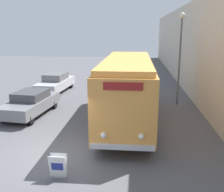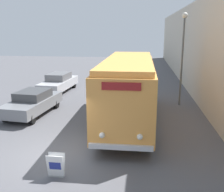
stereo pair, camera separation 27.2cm
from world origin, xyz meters
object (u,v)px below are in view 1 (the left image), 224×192
at_px(vintage_bus, 127,87).
at_px(sign_board, 58,166).
at_px(streetlamp, 180,46).
at_px(parked_car_near, 31,103).
at_px(parked_car_mid, 56,83).

height_order(vintage_bus, sign_board, vintage_bus).
bearing_deg(vintage_bus, sign_board, -109.80).
height_order(vintage_bus, streetlamp, streetlamp).
height_order(sign_board, parked_car_near, parked_car_near).
bearing_deg(vintage_bus, parked_car_near, 173.58).
xyz_separation_m(vintage_bus, parked_car_near, (-5.64, 0.63, -1.21)).
bearing_deg(sign_board, parked_car_near, 118.76).
relative_size(vintage_bus, streetlamp, 1.59).
relative_size(sign_board, parked_car_near, 0.18).
relative_size(parked_car_near, parked_car_mid, 0.95).
relative_size(streetlamp, parked_car_mid, 1.22).
distance_m(streetlamp, parked_car_near, 9.90).
height_order(vintage_bus, parked_car_mid, vintage_bus).
bearing_deg(parked_car_near, sign_board, -55.30).
distance_m(vintage_bus, parked_car_near, 5.80).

